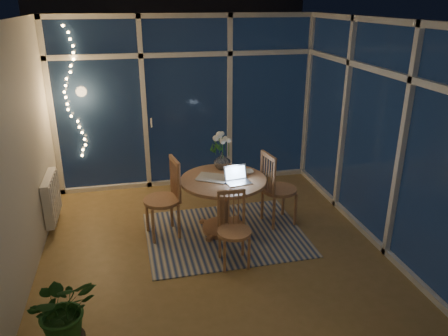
{
  "coord_description": "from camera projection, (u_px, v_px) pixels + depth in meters",
  "views": [
    {
      "loc": [
        -0.85,
        -4.55,
        2.79
      ],
      "look_at": [
        0.19,
        0.25,
        0.88
      ],
      "focal_mm": 35.0,
      "sensor_mm": 36.0,
      "label": 1
    }
  ],
  "objects": [
    {
      "name": "wall_left",
      "position": [
        19.0,
        155.0,
        4.45
      ],
      "size": [
        0.04,
        4.0,
        2.6
      ],
      "primitive_type": "cube",
      "color": "beige",
      "rests_on": "floor"
    },
    {
      "name": "chair_front",
      "position": [
        234.0,
        230.0,
        4.76
      ],
      "size": [
        0.4,
        0.4,
        0.86
      ],
      "primitive_type": "cube",
      "rotation": [
        0.0,
        0.0,
        -0.01
      ],
      "color": "#916541",
      "rests_on": "floor"
    },
    {
      "name": "ceiling",
      "position": [
        210.0,
        19.0,
        4.38
      ],
      "size": [
        4.0,
        4.0,
        0.0
      ],
      "primitive_type": "plane",
      "color": "silver",
      "rests_on": "wall_back"
    },
    {
      "name": "window_wall_back",
      "position": [
        188.0,
        103.0,
        6.63
      ],
      "size": [
        4.0,
        0.1,
        2.6
      ],
      "primitive_type": "cube",
      "color": "silver",
      "rests_on": "floor"
    },
    {
      "name": "flower_vase",
      "position": [
        222.0,
        161.0,
        5.64
      ],
      "size": [
        0.21,
        0.21,
        0.21
      ],
      "primitive_type": "imported",
      "rotation": [
        0.0,
        0.0,
        0.02
      ],
      "color": "silver",
      "rests_on": "dining_table"
    },
    {
      "name": "floor",
      "position": [
        213.0,
        243.0,
        5.32
      ],
      "size": [
        4.0,
        4.0,
        0.0
      ],
      "primitive_type": "plane",
      "color": "olive",
      "rests_on": "ground"
    },
    {
      "name": "chair_right",
      "position": [
        280.0,
        188.0,
        5.64
      ],
      "size": [
        0.54,
        0.54,
        1.01
      ],
      "primitive_type": "cube",
      "rotation": [
        0.0,
        0.0,
        1.75
      ],
      "color": "#916541",
      "rests_on": "floor"
    },
    {
      "name": "garden_shrubs",
      "position": [
        135.0,
        134.0,
        8.09
      ],
      "size": [
        0.9,
        0.9,
        0.9
      ],
      "primitive_type": "sphere",
      "color": "black",
      "rests_on": "ground"
    },
    {
      "name": "radiator",
      "position": [
        51.0,
        198.0,
        5.61
      ],
      "size": [
        0.1,
        0.7,
        0.58
      ],
      "primitive_type": "cube",
      "color": "silver",
      "rests_on": "wall_left"
    },
    {
      "name": "potted_plant",
      "position": [
        65.0,
        316.0,
        3.55
      ],
      "size": [
        0.66,
        0.61,
        0.76
      ],
      "primitive_type": "imported",
      "rotation": [
        0.0,
        0.0,
        0.31
      ],
      "color": "#1B4B1A",
      "rests_on": "floor"
    },
    {
      "name": "wall_right",
      "position": [
        375.0,
        131.0,
        5.25
      ],
      "size": [
        0.04,
        4.0,
        2.6
      ],
      "primitive_type": "cube",
      "color": "beige",
      "rests_on": "floor"
    },
    {
      "name": "fairy_lights",
      "position": [
        72.0,
        95.0,
        6.15
      ],
      "size": [
        0.24,
        0.1,
        1.85
      ],
      "primitive_type": null,
      "color": "#FFBB66",
      "rests_on": "window_wall_back"
    },
    {
      "name": "bowl",
      "position": [
        247.0,
        172.0,
        5.52
      ],
      "size": [
        0.15,
        0.15,
        0.04
      ],
      "primitive_type": "imported",
      "rotation": [
        0.0,
        0.0,
        0.02
      ],
      "color": "silver",
      "rests_on": "dining_table"
    },
    {
      "name": "phone",
      "position": [
        228.0,
        183.0,
        5.22
      ],
      "size": [
        0.11,
        0.07,
        0.01
      ],
      "primitive_type": "cube",
      "rotation": [
        0.0,
        0.0,
        -0.21
      ],
      "color": "black",
      "rests_on": "dining_table"
    },
    {
      "name": "wall_back",
      "position": [
        187.0,
        103.0,
        6.67
      ],
      "size": [
        4.0,
        0.04,
        2.6
      ],
      "primitive_type": "cube",
      "color": "beige",
      "rests_on": "floor"
    },
    {
      "name": "chair_left",
      "position": [
        162.0,
        198.0,
        5.33
      ],
      "size": [
        0.55,
        0.55,
        1.02
      ],
      "primitive_type": "cube",
      "rotation": [
        0.0,
        0.0,
        -1.39
      ],
      "color": "#916541",
      "rests_on": "floor"
    },
    {
      "name": "rug",
      "position": [
        225.0,
        234.0,
        5.52
      ],
      "size": [
        1.98,
        1.6,
        0.01
      ],
      "primitive_type": "cube",
      "rotation": [
        0.0,
        0.0,
        0.02
      ],
      "color": "beige",
      "rests_on": "floor"
    },
    {
      "name": "dining_table",
      "position": [
        223.0,
        205.0,
        5.49
      ],
      "size": [
        1.08,
        1.08,
        0.72
      ],
      "primitive_type": "cylinder",
      "rotation": [
        0.0,
        0.0,
        0.02
      ],
      "color": "#916541",
      "rests_on": "floor"
    },
    {
      "name": "neighbour_roof",
      "position": [
        165.0,
        21.0,
        12.32
      ],
      "size": [
        7.0,
        3.0,
        2.2
      ],
      "primitive_type": "cube",
      "color": "#34373E",
      "rests_on": "ground"
    },
    {
      "name": "garden_fence",
      "position": [
        167.0,
        87.0,
        10.0
      ],
      "size": [
        11.0,
        0.08,
        1.8
      ],
      "primitive_type": "cube",
      "color": "#382214",
      "rests_on": "ground"
    },
    {
      "name": "window_wall_right",
      "position": [
        372.0,
        131.0,
        5.24
      ],
      "size": [
        0.1,
        4.0,
        2.6
      ],
      "primitive_type": "cube",
      "color": "silver",
      "rests_on": "floor"
    },
    {
      "name": "newspapers",
      "position": [
        215.0,
        178.0,
        5.37
      ],
      "size": [
        0.43,
        0.38,
        0.01
      ],
      "primitive_type": "cube",
      "rotation": [
        0.0,
        0.0,
        -0.34
      ],
      "color": "beige",
      "rests_on": "dining_table"
    },
    {
      "name": "garden_patio",
      "position": [
        193.0,
        132.0,
        9.99
      ],
      "size": [
        12.0,
        6.0,
        0.1
      ],
      "primitive_type": "cube",
      "color": "black",
      "rests_on": "ground"
    },
    {
      "name": "laptop",
      "position": [
        239.0,
        175.0,
        5.2
      ],
      "size": [
        0.32,
        0.29,
        0.21
      ],
      "primitive_type": null,
      "rotation": [
        0.0,
        0.0,
        0.15
      ],
      "color": "silver",
      "rests_on": "dining_table"
    },
    {
      "name": "wall_front",
      "position": [
        266.0,
        228.0,
        3.03
      ],
      "size": [
        4.0,
        0.04,
        2.6
      ],
      "primitive_type": "cube",
      "color": "beige",
      "rests_on": "floor"
    }
  ]
}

